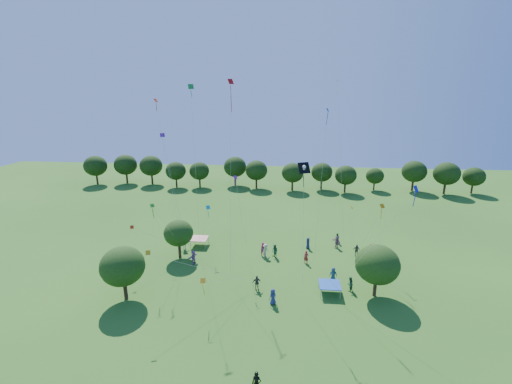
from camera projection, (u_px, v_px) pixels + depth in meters
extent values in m
cylinder|color=#422B19|center=(126.00, 291.00, 35.09)|extent=(0.38, 0.38, 1.85)
ellipsoid|color=#224212|center=(123.00, 266.00, 34.31)|extent=(4.42, 4.42, 3.98)
cylinder|color=#422B19|center=(180.00, 251.00, 44.12)|extent=(0.36, 0.36, 1.77)
ellipsoid|color=#224212|center=(178.00, 233.00, 43.44)|extent=(3.72, 3.72, 3.34)
cylinder|color=#422B19|center=(375.00, 288.00, 35.64)|extent=(0.36, 0.36, 1.73)
ellipsoid|color=#224212|center=(377.00, 264.00, 34.87)|extent=(4.47, 4.47, 4.02)
cylinder|color=#422B19|center=(97.00, 180.00, 79.82)|extent=(0.44, 0.44, 2.15)
ellipsoid|color=#1A330E|center=(95.00, 166.00, 78.92)|extent=(5.17, 5.17, 4.65)
cylinder|color=#422B19|center=(127.00, 178.00, 80.81)|extent=(0.45, 0.45, 2.17)
ellipsoid|color=#1A330E|center=(126.00, 165.00, 79.90)|extent=(5.22, 5.22, 4.70)
cylinder|color=#422B19|center=(152.00, 179.00, 79.93)|extent=(0.44, 0.44, 2.15)
ellipsoid|color=#1A330E|center=(151.00, 166.00, 79.02)|extent=(5.17, 5.17, 4.65)
cylinder|color=#422B19|center=(177.00, 183.00, 77.20)|extent=(0.38, 0.38, 1.87)
ellipsoid|color=#1A330E|center=(176.00, 171.00, 76.41)|extent=(4.48, 4.48, 4.03)
cylinder|color=#422B19|center=(200.00, 183.00, 77.33)|extent=(0.38, 0.38, 1.84)
ellipsoid|color=#1A330E|center=(199.00, 171.00, 76.55)|extent=(4.42, 4.42, 3.98)
cylinder|color=#422B19|center=(235.00, 181.00, 78.89)|extent=(0.44, 0.44, 2.14)
ellipsoid|color=#1A330E|center=(235.00, 167.00, 77.99)|extent=(5.14, 5.14, 4.63)
cylinder|color=#422B19|center=(256.00, 184.00, 76.38)|extent=(0.42, 0.42, 2.03)
ellipsoid|color=#1A330E|center=(256.00, 170.00, 75.52)|extent=(4.86, 4.86, 4.37)
cylinder|color=#422B19|center=(292.00, 186.00, 74.61)|extent=(0.40, 0.40, 1.96)
ellipsoid|color=#1A330E|center=(293.00, 173.00, 73.78)|extent=(4.71, 4.71, 4.24)
cylinder|color=#422B19|center=(321.00, 185.00, 75.52)|extent=(0.39, 0.39, 1.91)
ellipsoid|color=#1A330E|center=(322.00, 172.00, 74.71)|extent=(4.59, 4.59, 4.13)
cylinder|color=#422B19|center=(345.00, 188.00, 73.01)|extent=(0.39, 0.39, 1.89)
ellipsoid|color=#1A330E|center=(346.00, 175.00, 72.22)|extent=(4.54, 4.54, 4.08)
cylinder|color=#422B19|center=(374.00, 187.00, 74.89)|extent=(0.33, 0.33, 1.58)
ellipsoid|color=#1A330E|center=(375.00, 176.00, 74.23)|extent=(3.80, 3.80, 3.42)
cylinder|color=#422B19|center=(412.00, 186.00, 74.31)|extent=(0.44, 0.44, 2.13)
ellipsoid|color=#1A330E|center=(414.00, 171.00, 73.42)|extent=(5.12, 5.12, 4.61)
cylinder|color=#422B19|center=(444.00, 189.00, 71.89)|extent=(0.45, 0.45, 2.18)
ellipsoid|color=#1A330E|center=(447.00, 174.00, 70.97)|extent=(5.24, 5.24, 4.72)
cylinder|color=#422B19|center=(472.00, 189.00, 72.41)|extent=(0.37, 0.37, 1.81)
ellipsoid|color=#1A330E|center=(474.00, 177.00, 71.64)|extent=(4.35, 4.35, 3.91)
cube|color=red|center=(199.00, 238.00, 47.45)|extent=(2.20, 2.20, 0.08)
cylinder|color=#999999|center=(191.00, 245.00, 46.72)|extent=(0.05, 0.05, 1.10)
cylinder|color=#999999|center=(205.00, 245.00, 46.54)|extent=(0.05, 0.05, 1.10)
cylinder|color=#999999|center=(194.00, 239.00, 48.63)|extent=(0.05, 0.05, 1.10)
cylinder|color=#999999|center=(208.00, 239.00, 48.46)|extent=(0.05, 0.05, 1.10)
cube|color=#1A48AC|center=(330.00, 284.00, 36.01)|extent=(2.20, 2.20, 0.08)
cylinder|color=#999999|center=(321.00, 293.00, 35.28)|extent=(0.05, 0.05, 1.10)
cylinder|color=#999999|center=(340.00, 294.00, 35.11)|extent=(0.05, 0.05, 1.10)
cylinder|color=#999999|center=(319.00, 283.00, 37.20)|extent=(0.05, 0.05, 1.10)
cylinder|color=#999999|center=(338.00, 284.00, 37.02)|extent=(0.05, 0.05, 1.10)
imported|color=black|center=(257.00, 384.00, 23.89)|extent=(0.73, 0.53, 1.81)
imported|color=navy|center=(333.00, 275.00, 38.25)|extent=(0.90, 0.51, 1.78)
imported|color=maroon|center=(306.00, 257.00, 42.49)|extent=(0.74, 0.62, 1.69)
imported|color=#296135|center=(337.00, 238.00, 48.26)|extent=(0.66, 0.83, 1.48)
imported|color=#AFA58C|center=(184.00, 243.00, 46.35)|extent=(1.36, 1.00, 1.89)
imported|color=#473F39|center=(257.00, 283.00, 36.75)|extent=(1.07, 0.70, 1.67)
imported|color=#A361A7|center=(193.00, 257.00, 42.39)|extent=(1.24, 1.75, 1.77)
imported|color=navy|center=(273.00, 297.00, 34.21)|extent=(0.93, 0.89, 1.70)
imported|color=maroon|center=(371.00, 251.00, 44.11)|extent=(0.44, 0.68, 1.82)
imported|color=#275C37|center=(275.00, 251.00, 44.02)|extent=(0.92, 0.97, 1.77)
imported|color=#BBB895|center=(266.00, 250.00, 44.17)|extent=(1.10, 1.26, 1.79)
imported|color=#48423A|center=(356.00, 250.00, 44.48)|extent=(0.98, 0.53, 1.59)
imported|color=#884F70|center=(337.00, 242.00, 46.82)|extent=(1.36, 1.66, 1.72)
imported|color=#1A214B|center=(308.00, 243.00, 46.57)|extent=(0.50, 0.81, 1.57)
imported|color=maroon|center=(263.00, 249.00, 44.48)|extent=(0.80, 0.68, 1.82)
imported|color=#204C32|center=(350.00, 284.00, 36.57)|extent=(0.83, 0.89, 1.61)
cube|color=black|center=(304.00, 168.00, 31.73)|extent=(1.26, 0.99, 0.95)
cube|color=black|center=(303.00, 181.00, 32.14)|extent=(0.15, 0.27, 1.18)
sphere|color=white|center=(304.00, 167.00, 31.65)|extent=(0.35, 0.35, 0.35)
cylinder|color=white|center=(304.00, 170.00, 31.72)|extent=(0.25, 0.49, 0.32)
cylinder|color=white|center=(304.00, 170.00, 31.72)|extent=(0.25, 0.49, 0.32)
cylinder|color=beige|center=(303.00, 233.00, 33.29)|extent=(0.33, 0.48, 12.00)
cube|color=red|center=(231.00, 81.00, 38.65)|extent=(0.70, 0.72, 0.58)
cube|color=red|center=(231.00, 99.00, 39.23)|extent=(0.09, 0.64, 2.94)
cylinder|color=beige|center=(231.00, 177.00, 38.39)|extent=(0.64, 6.49, 20.15)
cube|color=red|center=(156.00, 100.00, 42.39)|extent=(0.41, 0.57, 0.44)
cube|color=red|center=(156.00, 107.00, 42.66)|extent=(0.17, 0.21, 0.94)
cylinder|color=beige|center=(169.00, 176.00, 43.41)|extent=(3.21, 2.96, 18.08)
cube|color=orange|center=(352.00, 208.00, 47.39)|extent=(0.44, 0.55, 0.37)
cylinder|color=beige|center=(352.00, 225.00, 46.70)|extent=(0.10, 2.65, 3.68)
cube|color=orange|center=(203.00, 281.00, 31.13)|extent=(0.53, 0.42, 0.36)
cube|color=orange|center=(203.00, 290.00, 31.43)|extent=(0.21, 0.27, 1.26)
cylinder|color=beige|center=(226.00, 280.00, 34.00)|extent=(3.31, 5.50, 2.52)
cube|color=#217916|center=(152.00, 206.00, 36.92)|extent=(0.51, 0.50, 0.32)
cube|color=#217916|center=(153.00, 213.00, 37.22)|extent=(0.09, 0.29, 1.27)
cylinder|color=beige|center=(169.00, 229.00, 40.55)|extent=(1.24, 5.50, 7.30)
cube|color=#1B12BB|center=(416.00, 189.00, 28.49)|extent=(0.58, 0.61, 0.53)
cube|color=#1B12BB|center=(414.00, 200.00, 28.82)|extent=(0.07, 0.28, 1.24)
cylinder|color=beige|center=(372.00, 244.00, 31.78)|extent=(5.48, 3.00, 11.23)
cube|color=#8A178B|center=(235.00, 177.00, 39.31)|extent=(0.53, 0.56, 0.38)
cube|color=#8A178B|center=(235.00, 183.00, 39.56)|extent=(0.08, 0.19, 0.80)
cylinder|color=beige|center=(241.00, 214.00, 42.00)|extent=(0.91, 2.82, 9.64)
cube|color=white|center=(338.00, 81.00, 44.59)|extent=(0.58, 0.53, 0.37)
cube|color=white|center=(337.00, 89.00, 44.91)|extent=(0.12, 0.30, 1.33)
cylinder|color=beige|center=(341.00, 163.00, 45.56)|extent=(1.64, 3.88, 20.49)
cube|color=#0C9CB9|center=(208.00, 207.00, 43.69)|extent=(0.58, 0.49, 0.46)
cube|color=#0C9CB9|center=(208.00, 214.00, 43.98)|extent=(0.12, 0.25, 1.08)
cylinder|color=beige|center=(204.00, 228.00, 44.06)|extent=(0.98, 0.87, 4.89)
cube|color=red|center=(132.00, 227.00, 39.25)|extent=(0.43, 0.31, 0.35)
cylinder|color=beige|center=(160.00, 238.00, 41.84)|extent=(4.61, 4.54, 4.20)
cube|color=orange|center=(382.00, 206.00, 39.14)|extent=(0.64, 0.55, 0.44)
cube|color=orange|center=(381.00, 214.00, 39.47)|extent=(0.15, 0.29, 1.28)
cylinder|color=beige|center=(370.00, 231.00, 40.98)|extent=(1.86, 1.67, 6.50)
cube|color=#C38C11|center=(148.00, 253.00, 30.51)|extent=(0.46, 0.33, 0.37)
cylinder|color=beige|center=(201.00, 268.00, 33.59)|extent=(7.94, 5.57, 5.28)
cube|color=#167928|center=(191.00, 87.00, 36.64)|extent=(0.65, 0.51, 0.52)
cube|color=#167928|center=(191.00, 94.00, 36.89)|extent=(0.11, 0.18, 0.70)
cylinder|color=beige|center=(196.00, 175.00, 40.64)|extent=(0.59, 2.52, 19.59)
cube|color=#1337BE|center=(328.00, 110.00, 35.42)|extent=(0.34, 0.44, 0.34)
cube|color=#1337BE|center=(327.00, 119.00, 35.72)|extent=(0.16, 0.29, 1.27)
cylinder|color=beige|center=(320.00, 192.00, 37.68)|extent=(0.67, 0.47, 17.33)
cube|color=#64178B|center=(162.00, 135.00, 46.46)|extent=(0.73, 0.63, 0.49)
cylinder|color=beige|center=(174.00, 190.00, 45.54)|extent=(4.18, 5.60, 13.43)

